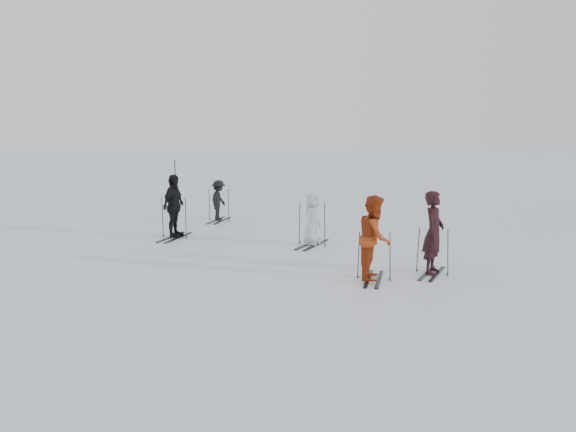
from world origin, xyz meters
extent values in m
plane|color=silver|center=(0.00, 0.00, 0.00)|extent=(120.00, 120.00, 0.00)
imported|color=black|center=(3.16, -2.07, 1.00)|extent=(0.80, 0.87, 2.01)
imported|color=#9D3511|center=(1.61, -2.40, 0.99)|extent=(1.04, 1.16, 1.97)
imported|color=silver|center=(0.80, 1.58, 0.78)|extent=(0.83, 0.91, 1.56)
imported|color=black|center=(-3.41, 3.22, 1.01)|extent=(0.92, 1.28, 2.01)
imported|color=black|center=(-1.98, 6.30, 0.76)|extent=(0.88, 1.12, 1.51)
cylinder|color=black|center=(-3.93, 11.19, 1.01)|extent=(0.06, 0.06, 2.02)
camera|label=1|loc=(-1.97, -14.82, 3.60)|focal=35.00mm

